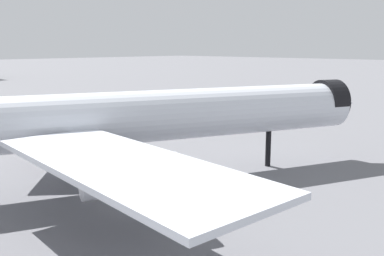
# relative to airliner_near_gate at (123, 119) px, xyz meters

# --- Properties ---
(ground) EXTENTS (900.00, 900.00, 0.00)m
(ground) POSITION_rel_airliner_near_gate_xyz_m (-1.82, -3.95, -6.94)
(ground) COLOR slate
(airliner_near_gate) EXTENTS (57.74, 51.85, 15.77)m
(airliner_near_gate) POSITION_rel_airliner_near_gate_xyz_m (0.00, 0.00, 0.00)
(airliner_near_gate) COLOR silver
(airliner_near_gate) RESTS_ON ground
(baggage_tug_wing) EXTENTS (3.00, 3.58, 1.85)m
(baggage_tug_wing) POSITION_rel_airliner_near_gate_xyz_m (34.07, 9.38, -5.97)
(baggage_tug_wing) COLOR black
(baggage_tug_wing) RESTS_ON ground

